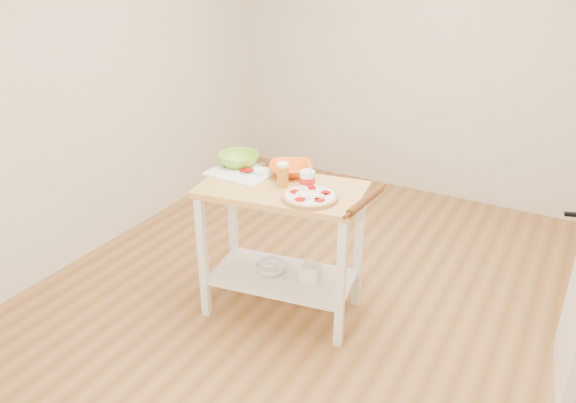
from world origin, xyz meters
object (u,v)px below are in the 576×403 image
(spatula, at_px, (251,174))
(rolling_pin, at_px, (366,201))
(shelf_glass_bowl, at_px, (271,268))
(orange_bowl, at_px, (291,169))
(shelf_bin, at_px, (311,272))
(prep_island, at_px, (282,225))
(pizza, at_px, (310,196))
(yogurt_tub, at_px, (307,180))
(cutting_board, at_px, (241,172))
(knife, at_px, (239,165))
(beer_pint, at_px, (283,175))
(green_bowl, at_px, (238,160))

(spatula, distance_m, rolling_pin, 0.79)
(shelf_glass_bowl, bearing_deg, orange_bowl, 79.12)
(rolling_pin, relative_size, shelf_bin, 3.54)
(prep_island, xyz_separation_m, pizza, (0.23, -0.07, 0.28))
(prep_island, bearing_deg, shelf_bin, 15.73)
(yogurt_tub, xyz_separation_m, shelf_bin, (0.04, -0.00, -0.64))
(pizza, xyz_separation_m, cutting_board, (-0.57, 0.12, -0.01))
(pizza, relative_size, rolling_pin, 0.83)
(shelf_bin, bearing_deg, knife, 171.99)
(cutting_board, xyz_separation_m, rolling_pin, (0.88, -0.04, 0.02))
(orange_bowl, height_order, shelf_bin, orange_bowl)
(orange_bowl, bearing_deg, beer_pint, -75.76)
(rolling_pin, distance_m, shelf_bin, 0.70)
(beer_pint, bearing_deg, cutting_board, 172.48)
(prep_island, xyz_separation_m, cutting_board, (-0.34, 0.06, 0.27))
(knife, height_order, rolling_pin, rolling_pin)
(orange_bowl, xyz_separation_m, yogurt_tub, (0.19, -0.15, 0.02))
(rolling_pin, distance_m, shelf_glass_bowl, 0.89)
(knife, height_order, yogurt_tub, yogurt_tub)
(shelf_glass_bowl, xyz_separation_m, shelf_bin, (0.27, 0.05, 0.02))
(knife, xyz_separation_m, shelf_bin, (0.59, -0.08, -0.60))
(cutting_board, bearing_deg, pizza, -9.80)
(green_bowl, distance_m, yogurt_tub, 0.58)
(orange_bowl, bearing_deg, yogurt_tub, -37.04)
(prep_island, xyz_separation_m, knife, (-0.40, 0.14, 0.28))
(spatula, bearing_deg, shelf_glass_bowl, -22.84)
(spatula, distance_m, beer_pint, 0.26)
(shelf_bin, bearing_deg, prep_island, -164.27)
(orange_bowl, bearing_deg, green_bowl, -174.07)
(beer_pint, distance_m, yogurt_tub, 0.15)
(orange_bowl, relative_size, beer_pint, 1.88)
(prep_island, distance_m, orange_bowl, 0.36)
(pizza, relative_size, spatula, 2.23)
(cutting_board, height_order, shelf_bin, cutting_board)
(rolling_pin, bearing_deg, yogurt_tub, 174.40)
(beer_pint, bearing_deg, yogurt_tub, 16.26)
(pizza, distance_m, yogurt_tub, 0.15)
(cutting_board, distance_m, spatula, 0.09)
(rolling_pin, bearing_deg, spatula, 177.46)
(yogurt_tub, relative_size, rolling_pin, 0.50)
(pizza, bearing_deg, shelf_bin, 110.61)
(prep_island, relative_size, rolling_pin, 2.69)
(rolling_pin, bearing_deg, beer_pint, -179.58)
(beer_pint, distance_m, shelf_glass_bowl, 0.69)
(shelf_glass_bowl, bearing_deg, beer_pint, 6.95)
(pizza, bearing_deg, yogurt_tub, 124.28)
(yogurt_tub, bearing_deg, rolling_pin, -5.60)
(pizza, xyz_separation_m, knife, (-0.63, 0.20, 0.00))
(cutting_board, relative_size, green_bowl, 1.53)
(beer_pint, xyz_separation_m, shelf_bin, (0.18, 0.04, -0.66))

